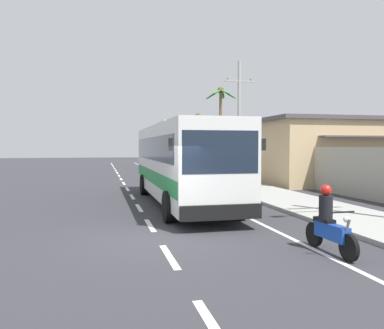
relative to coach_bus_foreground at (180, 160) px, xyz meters
name	(u,v)px	position (x,y,z in m)	size (l,w,h in m)	color
ground_plane	(157,237)	(-1.88, -6.12, -1.90)	(160.00, 160.00, 0.00)	#303035
sidewalk_kerb	(253,190)	(4.92, 3.88, -1.83)	(3.20, 90.00, 0.14)	#999993
lane_markings	(158,185)	(0.25, 8.60, -1.90)	(3.66, 71.00, 0.01)	white
boundary_wall	(283,165)	(8.72, 7.88, -0.68)	(0.24, 60.00, 2.45)	#9E998E
coach_bus_foreground	(180,160)	(0.00, 0.00, 0.00)	(2.97, 11.90, 3.65)	silver
motorcycle_beside_bus	(187,174)	(2.26, 8.86, -1.23)	(0.56, 1.96, 1.65)	black
motorcycle_trailing	(329,225)	(1.82, -8.57, -1.25)	(0.56, 1.96, 1.59)	black
utility_pole_mid	(239,118)	(6.95, 11.75, 2.78)	(2.30, 0.24, 8.97)	#9E9E99
palm_nearest	(198,127)	(5.93, 20.58, 2.46)	(2.90, 2.98, 5.74)	brown
palm_second	(221,113)	(6.62, 15.37, 3.47)	(2.62, 2.90, 7.55)	brown
roadside_building	(347,151)	(13.00, 6.92, 0.28)	(12.60, 7.45, 4.33)	tan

